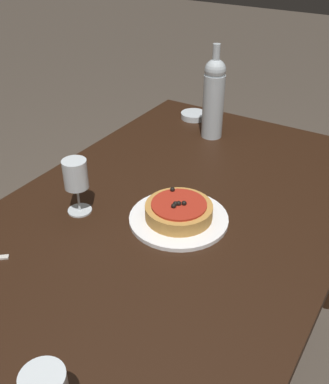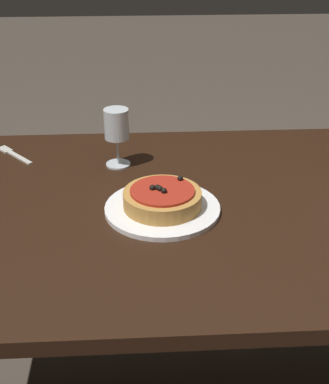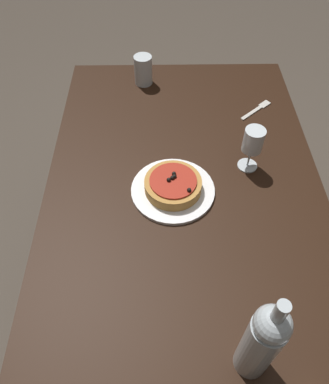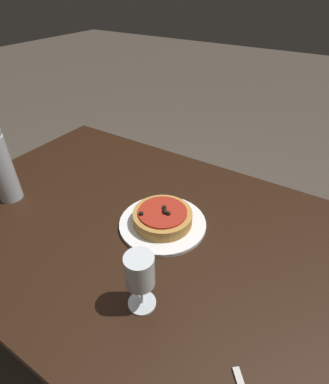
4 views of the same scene
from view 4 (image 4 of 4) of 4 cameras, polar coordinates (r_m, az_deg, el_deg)
ground_plane at (r=1.57m, az=-1.51°, el=-28.04°), size 14.00×14.00×0.00m
dining_table at (r=1.00m, az=-2.13°, el=-10.93°), size 1.51×0.93×0.76m
dinner_plate at (r=0.95m, az=-0.36°, el=-6.01°), size 0.27×0.27×0.01m
pizza at (r=0.93m, az=-0.37°, el=-4.75°), size 0.19×0.19×0.06m
wine_glass at (r=0.68m, az=-4.73°, el=-15.10°), size 0.07×0.07×0.16m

